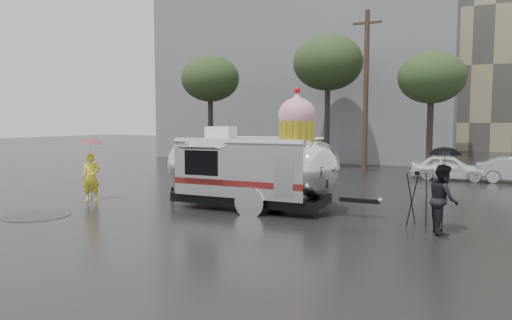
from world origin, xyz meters
The scene contains 14 objects.
ground centered at (0.00, 0.00, 0.00)m, with size 120.00×120.00×0.00m, color black.
puddles centered at (-2.10, 2.55, 0.01)m, with size 7.94×9.31×0.01m.
grey_building centered at (-4.00, 24.00, 6.50)m, with size 22.00×12.00×13.00m, color slate.
utility_pole centered at (2.50, 14.00, 4.62)m, with size 1.60×0.28×9.00m.
tree_left centered at (-7.00, 13.00, 5.48)m, with size 3.64×3.64×6.95m.
tree_mid centered at (0.00, 15.00, 6.34)m, with size 4.20×4.20×8.03m.
tree_right centered at (6.00, 13.00, 5.06)m, with size 3.36×3.36×6.42m.
barricade_row centered at (-5.55, 9.96, 0.52)m, with size 4.30×0.80×1.00m.
airstream_trailer centered at (1.32, 1.49, 1.41)m, with size 7.45×2.85×4.01m.
person_left centered at (-4.52, 0.24, 0.87)m, with size 0.62×0.42×1.73m, color yellow.
umbrella_pink centered at (-4.52, 0.24, 1.93)m, with size 1.11×1.11×2.31m.
person_right centered at (7.20, 0.43, 0.89)m, with size 0.86×0.48×1.79m, color black.
umbrella_black centered at (7.20, 0.43, 1.91)m, with size 1.05×1.05×2.27m.
tripod centered at (6.49, 1.11, 0.90)m, with size 0.59×0.62×1.51m.
Camera 1 is at (7.64, -12.08, 2.91)m, focal length 32.00 mm.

